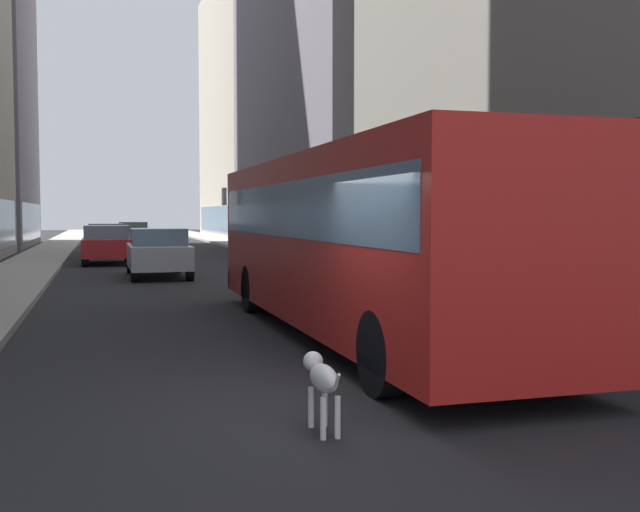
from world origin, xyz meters
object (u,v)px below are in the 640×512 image
car_black_suv (106,240)px  car_yellow_taxi (133,235)px  car_red_coupe (107,244)px  dalmatian_dog (322,378)px  car_silver_sedan (158,252)px  transit_bus (356,233)px

car_black_suv → car_yellow_taxi: size_ratio=1.12×
car_black_suv → car_red_coupe: bearing=-90.0°
car_yellow_taxi → dalmatian_dog: bearing=-89.7°
car_black_suv → car_yellow_taxi: bearing=78.3°
car_yellow_taxi → car_red_coupe: size_ratio=1.00×
car_black_suv → car_red_coupe: same height
car_silver_sedan → car_yellow_taxi: (0.00, 20.92, -0.00)m
car_yellow_taxi → car_red_coupe: 13.66m
car_silver_sedan → dalmatian_dog: size_ratio=4.54×
transit_bus → car_black_suv: transit_bus is taller
transit_bus → dalmatian_dog: bearing=-112.5°
car_yellow_taxi → car_red_coupe: same height
dalmatian_dog → car_silver_sedan: bearing=90.7°
car_silver_sedan → dalmatian_dog: car_silver_sedan is taller
car_black_suv → car_red_coupe: size_ratio=1.12×
car_black_suv → dalmatian_dog: size_ratio=4.87×
transit_bus → car_yellow_taxi: size_ratio=2.75×
car_silver_sedan → car_black_suv: 13.30m
car_silver_sedan → car_red_coupe: size_ratio=1.05×
transit_bus → car_red_coupe: 20.89m
dalmatian_dog → car_red_coupe: bearing=94.1°
car_yellow_taxi → dalmatian_dog: 39.30m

